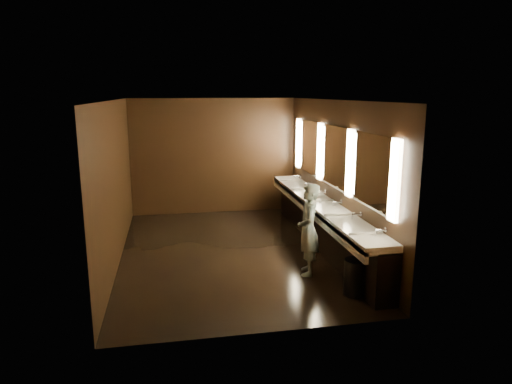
{
  "coord_description": "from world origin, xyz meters",
  "views": [
    {
      "loc": [
        -1.04,
        -8.07,
        2.94
      ],
      "look_at": [
        0.49,
        0.0,
        1.14
      ],
      "focal_mm": 32.0,
      "sensor_mm": 36.0,
      "label": 1
    }
  ],
  "objects": [
    {
      "name": "floor",
      "position": [
        0.0,
        0.0,
        0.0
      ],
      "size": [
        6.0,
        6.0,
        0.0
      ],
      "primitive_type": "plane",
      "color": "black",
      "rests_on": "ground"
    },
    {
      "name": "ceiling",
      "position": [
        0.0,
        0.0,
        2.8
      ],
      "size": [
        4.0,
        6.0,
        0.02
      ],
      "primitive_type": "cube",
      "color": "#2D2D2B",
      "rests_on": "wall_back"
    },
    {
      "name": "wall_back",
      "position": [
        0.0,
        3.0,
        1.4
      ],
      "size": [
        4.0,
        0.02,
        2.8
      ],
      "primitive_type": "cube",
      "color": "black",
      "rests_on": "floor"
    },
    {
      "name": "wall_front",
      "position": [
        0.0,
        -3.0,
        1.4
      ],
      "size": [
        4.0,
        0.02,
        2.8
      ],
      "primitive_type": "cube",
      "color": "black",
      "rests_on": "floor"
    },
    {
      "name": "wall_left",
      "position": [
        -2.0,
        0.0,
        1.4
      ],
      "size": [
        0.02,
        6.0,
        2.8
      ],
      "primitive_type": "cube",
      "color": "black",
      "rests_on": "floor"
    },
    {
      "name": "wall_right",
      "position": [
        2.0,
        0.0,
        1.4
      ],
      "size": [
        0.02,
        6.0,
        2.8
      ],
      "primitive_type": "cube",
      "color": "black",
      "rests_on": "floor"
    },
    {
      "name": "sink_counter",
      "position": [
        1.79,
        0.0,
        0.5
      ],
      "size": [
        0.55,
        5.4,
        1.01
      ],
      "color": "black",
      "rests_on": "floor"
    },
    {
      "name": "mirror_band",
      "position": [
        1.98,
        -0.0,
        1.75
      ],
      "size": [
        0.06,
        5.03,
        1.15
      ],
      "color": "#FFEABA",
      "rests_on": "wall_right"
    },
    {
      "name": "person",
      "position": [
        1.12,
        -1.26,
        0.75
      ],
      "size": [
        0.47,
        0.62,
        1.51
      ],
      "primitive_type": "imported",
      "rotation": [
        0.0,
        0.0,
        -1.79
      ],
      "color": "#9CDCE9",
      "rests_on": "floor"
    },
    {
      "name": "trash_bin",
      "position": [
        1.58,
        -2.16,
        0.27
      ],
      "size": [
        0.45,
        0.45,
        0.54
      ],
      "primitive_type": "cylinder",
      "rotation": [
        0.0,
        0.0,
        -0.38
      ],
      "color": "black",
      "rests_on": "floor"
    }
  ]
}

